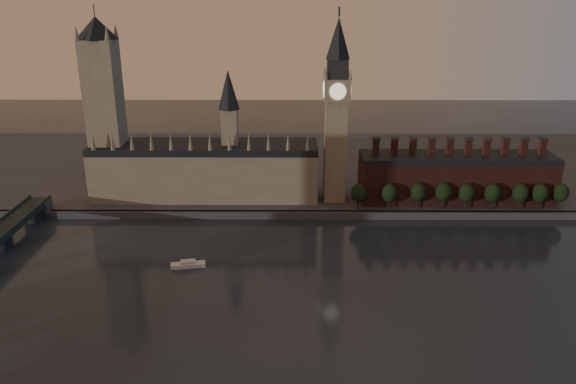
# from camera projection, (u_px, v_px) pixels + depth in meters

# --- Properties ---
(ground) EXTENTS (900.00, 900.00, 0.00)m
(ground) POSITION_uv_depth(u_px,v_px,m) (328.00, 303.00, 225.81)
(ground) COLOR black
(ground) RESTS_ON ground
(north_bank) EXTENTS (900.00, 182.00, 4.00)m
(north_bank) POSITION_uv_depth(u_px,v_px,m) (312.00, 168.00, 392.75)
(north_bank) COLOR #424146
(north_bank) RESTS_ON ground
(palace_of_westminster) EXTENTS (130.00, 30.30, 74.00)m
(palace_of_westminster) POSITION_uv_depth(u_px,v_px,m) (206.00, 168.00, 327.01)
(palace_of_westminster) COLOR gray
(palace_of_westminster) RESTS_ON north_bank
(victoria_tower) EXTENTS (24.00, 24.00, 108.00)m
(victoria_tower) POSITION_uv_depth(u_px,v_px,m) (104.00, 104.00, 314.74)
(victoria_tower) COLOR gray
(victoria_tower) RESTS_ON north_bank
(big_ben) EXTENTS (15.00, 15.00, 107.00)m
(big_ben) POSITION_uv_depth(u_px,v_px,m) (336.00, 110.00, 310.16)
(big_ben) COLOR gray
(big_ben) RESTS_ON north_bank
(chimney_block) EXTENTS (110.00, 25.00, 37.00)m
(chimney_block) POSITION_uv_depth(u_px,v_px,m) (456.00, 177.00, 322.97)
(chimney_block) COLOR #4A211C
(chimney_block) RESTS_ON north_bank
(embankment_tree_0) EXTENTS (8.60, 8.60, 14.88)m
(embankment_tree_0) POSITION_uv_depth(u_px,v_px,m) (359.00, 193.00, 309.62)
(embankment_tree_0) COLOR black
(embankment_tree_0) RESTS_ON north_bank
(embankment_tree_1) EXTENTS (8.60, 8.60, 14.88)m
(embankment_tree_1) POSITION_uv_depth(u_px,v_px,m) (389.00, 193.00, 309.28)
(embankment_tree_1) COLOR black
(embankment_tree_1) RESTS_ON north_bank
(embankment_tree_2) EXTENTS (8.60, 8.60, 14.88)m
(embankment_tree_2) POSITION_uv_depth(u_px,v_px,m) (418.00, 192.00, 310.82)
(embankment_tree_2) COLOR black
(embankment_tree_2) RESTS_ON north_bank
(embankment_tree_3) EXTENTS (8.60, 8.60, 14.88)m
(embankment_tree_3) POSITION_uv_depth(u_px,v_px,m) (443.00, 192.00, 310.74)
(embankment_tree_3) COLOR black
(embankment_tree_3) RESTS_ON north_bank
(embankment_tree_4) EXTENTS (8.60, 8.60, 14.88)m
(embankment_tree_4) POSITION_uv_depth(u_px,v_px,m) (467.00, 193.00, 309.33)
(embankment_tree_4) COLOR black
(embankment_tree_4) RESTS_ON north_bank
(embankment_tree_5) EXTENTS (8.60, 8.60, 14.88)m
(embankment_tree_5) POSITION_uv_depth(u_px,v_px,m) (492.00, 193.00, 309.39)
(embankment_tree_5) COLOR black
(embankment_tree_5) RESTS_ON north_bank
(embankment_tree_6) EXTENTS (8.60, 8.60, 14.88)m
(embankment_tree_6) POSITION_uv_depth(u_px,v_px,m) (520.00, 193.00, 309.16)
(embankment_tree_6) COLOR black
(embankment_tree_6) RESTS_ON north_bank
(embankment_tree_7) EXTENTS (8.60, 8.60, 14.88)m
(embankment_tree_7) POSITION_uv_depth(u_px,v_px,m) (540.00, 193.00, 309.33)
(embankment_tree_7) COLOR black
(embankment_tree_7) RESTS_ON north_bank
(embankment_tree_8) EXTENTS (8.60, 8.60, 14.88)m
(embankment_tree_8) POSITION_uv_depth(u_px,v_px,m) (561.00, 193.00, 310.40)
(embankment_tree_8) COLOR black
(embankment_tree_8) RESTS_ON north_bank
(river_boat) EXTENTS (16.15, 7.01, 3.12)m
(river_boat) POSITION_uv_depth(u_px,v_px,m) (188.00, 264.00, 255.51)
(river_boat) COLOR silver
(river_boat) RESTS_ON ground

